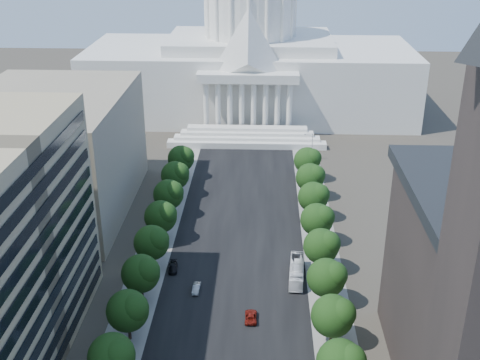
# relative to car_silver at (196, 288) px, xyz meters

# --- Properties ---
(road_asphalt) EXTENTS (30.00, 260.00, 0.01)m
(road_asphalt) POSITION_rel_car_silver_xyz_m (7.62, 26.55, -0.67)
(road_asphalt) COLOR black
(road_asphalt) RESTS_ON ground
(sidewalk_left) EXTENTS (8.00, 260.00, 0.02)m
(sidewalk_left) POSITION_rel_car_silver_xyz_m (-11.38, 26.55, -0.67)
(sidewalk_left) COLOR gray
(sidewalk_left) RESTS_ON ground
(sidewalk_right) EXTENTS (8.00, 260.00, 0.02)m
(sidewalk_right) POSITION_rel_car_silver_xyz_m (26.62, 26.55, -0.67)
(sidewalk_right) COLOR gray
(sidewalk_right) RESTS_ON ground
(capitol) EXTENTS (120.00, 56.00, 73.00)m
(capitol) POSITION_rel_car_silver_xyz_m (7.62, 121.44, 19.34)
(capitol) COLOR white
(capitol) RESTS_ON ground
(office_block_left_far) EXTENTS (38.00, 52.00, 30.00)m
(office_block_left_far) POSITION_rel_car_silver_xyz_m (-40.38, 36.55, 14.33)
(office_block_left_far) COLOR gray
(office_block_left_far) RESTS_ON ground
(tree_l_c) EXTENTS (7.79, 7.60, 9.97)m
(tree_l_c) POSITION_rel_car_silver_xyz_m (-10.05, -27.64, 5.79)
(tree_l_c) COLOR #33261C
(tree_l_c) RESTS_ON ground
(tree_l_d) EXTENTS (7.79, 7.60, 9.97)m
(tree_l_d) POSITION_rel_car_silver_xyz_m (-10.05, -15.64, 5.79)
(tree_l_d) COLOR #33261C
(tree_l_d) RESTS_ON ground
(tree_l_e) EXTENTS (7.79, 7.60, 9.97)m
(tree_l_e) POSITION_rel_car_silver_xyz_m (-10.05, -3.64, 5.79)
(tree_l_e) COLOR #33261C
(tree_l_e) RESTS_ON ground
(tree_l_f) EXTENTS (7.79, 7.60, 9.97)m
(tree_l_f) POSITION_rel_car_silver_xyz_m (-10.05, 8.36, 5.79)
(tree_l_f) COLOR #33261C
(tree_l_f) RESTS_ON ground
(tree_l_g) EXTENTS (7.79, 7.60, 9.97)m
(tree_l_g) POSITION_rel_car_silver_xyz_m (-10.05, 20.36, 5.79)
(tree_l_g) COLOR #33261C
(tree_l_g) RESTS_ON ground
(tree_l_h) EXTENTS (7.79, 7.60, 9.97)m
(tree_l_h) POSITION_rel_car_silver_xyz_m (-10.05, 32.36, 5.79)
(tree_l_h) COLOR #33261C
(tree_l_h) RESTS_ON ground
(tree_l_i) EXTENTS (7.79, 7.60, 9.97)m
(tree_l_i) POSITION_rel_car_silver_xyz_m (-10.05, 44.36, 5.79)
(tree_l_i) COLOR #33261C
(tree_l_i) RESTS_ON ground
(tree_l_j) EXTENTS (7.79, 7.60, 9.97)m
(tree_l_j) POSITION_rel_car_silver_xyz_m (-10.05, 56.36, 5.79)
(tree_l_j) COLOR #33261C
(tree_l_j) RESTS_ON ground
(tree_r_d) EXTENTS (7.79, 7.60, 9.97)m
(tree_r_d) POSITION_rel_car_silver_xyz_m (25.95, -15.64, 5.79)
(tree_r_d) COLOR #33261C
(tree_r_d) RESTS_ON ground
(tree_r_e) EXTENTS (7.79, 7.60, 9.97)m
(tree_r_e) POSITION_rel_car_silver_xyz_m (25.95, -3.64, 5.79)
(tree_r_e) COLOR #33261C
(tree_r_e) RESTS_ON ground
(tree_r_f) EXTENTS (7.79, 7.60, 9.97)m
(tree_r_f) POSITION_rel_car_silver_xyz_m (25.95, 8.36, 5.79)
(tree_r_f) COLOR #33261C
(tree_r_f) RESTS_ON ground
(tree_r_g) EXTENTS (7.79, 7.60, 9.97)m
(tree_r_g) POSITION_rel_car_silver_xyz_m (25.95, 20.36, 5.79)
(tree_r_g) COLOR #33261C
(tree_r_g) RESTS_ON ground
(tree_r_h) EXTENTS (7.79, 7.60, 9.97)m
(tree_r_h) POSITION_rel_car_silver_xyz_m (25.95, 32.36, 5.79)
(tree_r_h) COLOR #33261C
(tree_r_h) RESTS_ON ground
(tree_r_i) EXTENTS (7.79, 7.60, 9.97)m
(tree_r_i) POSITION_rel_car_silver_xyz_m (25.95, 44.36, 5.79)
(tree_r_i) COLOR #33261C
(tree_r_i) RESTS_ON ground
(tree_r_j) EXTENTS (7.79, 7.60, 9.97)m
(tree_r_j) POSITION_rel_car_silver_xyz_m (25.95, 56.36, 5.79)
(tree_r_j) COLOR #33261C
(tree_r_j) RESTS_ON ground
(streetlight_c) EXTENTS (2.61, 0.44, 9.00)m
(streetlight_c) POSITION_rel_car_silver_xyz_m (27.52, -3.45, 5.15)
(streetlight_c) COLOR gray
(streetlight_c) RESTS_ON ground
(streetlight_d) EXTENTS (2.61, 0.44, 9.00)m
(streetlight_d) POSITION_rel_car_silver_xyz_m (27.52, 21.55, 5.15)
(streetlight_d) COLOR gray
(streetlight_d) RESTS_ON ground
(streetlight_e) EXTENTS (2.61, 0.44, 9.00)m
(streetlight_e) POSITION_rel_car_silver_xyz_m (27.52, 46.55, 5.15)
(streetlight_e) COLOR gray
(streetlight_e) RESTS_ON ground
(streetlight_f) EXTENTS (2.61, 0.44, 9.00)m
(streetlight_f) POSITION_rel_car_silver_xyz_m (27.52, 71.55, 5.15)
(streetlight_f) COLOR gray
(streetlight_f) RESTS_ON ground
(car_silver) EXTENTS (1.59, 4.11, 1.33)m
(car_silver) POSITION_rel_car_silver_xyz_m (0.00, 0.00, 0.00)
(car_silver) COLOR #9EA0A5
(car_silver) RESTS_ON ground
(car_red) EXTENTS (2.28, 4.85, 1.34)m
(car_red) POSITION_rel_car_silver_xyz_m (11.27, -8.92, 0.00)
(car_red) COLOR maroon
(car_red) RESTS_ON ground
(car_dark_b) EXTENTS (2.32, 4.79, 1.34)m
(car_dark_b) POSITION_rel_car_silver_xyz_m (-5.88, 7.64, 0.00)
(car_dark_b) COLOR black
(car_dark_b) RESTS_ON ground
(city_bus) EXTENTS (3.70, 12.31, 3.38)m
(city_bus) POSITION_rel_car_silver_xyz_m (20.51, 5.64, 1.02)
(city_bus) COLOR white
(city_bus) RESTS_ON ground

